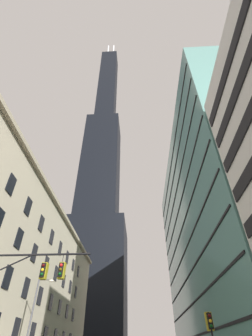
% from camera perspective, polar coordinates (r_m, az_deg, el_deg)
% --- Properties ---
extents(station_building, '(13.36, 61.22, 22.77)m').
position_cam_1_polar(station_building, '(43.68, -26.72, -22.05)').
color(station_building, '#BCAF93').
rests_on(station_building, ground).
extents(dark_skyscraper, '(28.12, 28.12, 232.59)m').
position_cam_1_polar(dark_skyscraper, '(125.51, -6.49, -5.26)').
color(dark_skyscraper, black).
rests_on(dark_skyscraper, ground).
extents(glass_office_midrise, '(15.35, 51.03, 40.09)m').
position_cam_1_polar(glass_office_midrise, '(49.77, 21.94, -14.11)').
color(glass_office_midrise, slate).
rests_on(glass_office_midrise, ground).
extents(traffic_signal_mast, '(6.84, 0.63, 7.42)m').
position_cam_1_polar(traffic_signal_mast, '(18.42, -22.99, -24.51)').
color(traffic_signal_mast, black).
rests_on(traffic_signal_mast, sidewalk_left).
extents(traffic_light_near_right, '(0.40, 0.63, 3.90)m').
position_cam_1_polar(traffic_light_near_right, '(19.17, 19.64, -32.16)').
color(traffic_light_near_right, black).
rests_on(traffic_light_near_right, sidewalk_right).
extents(street_lamppost, '(1.81, 0.32, 8.47)m').
position_cam_1_polar(street_lamppost, '(30.63, -21.33, -30.07)').
color(street_lamppost, '#47474C').
rests_on(street_lamppost, sidewalk_left).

